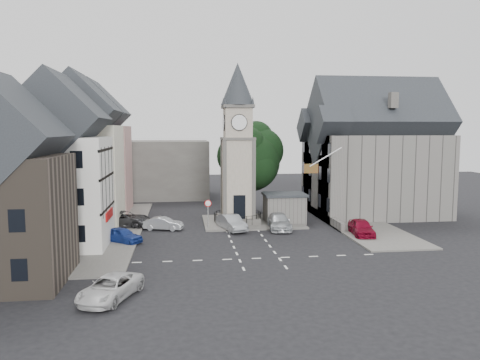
{
  "coord_description": "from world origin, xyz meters",
  "views": [
    {
      "loc": [
        -5.64,
        -39.26,
        9.64
      ],
      "look_at": [
        -0.13,
        5.0,
        4.79
      ],
      "focal_mm": 35.0,
      "sensor_mm": 36.0,
      "label": 1
    }
  ],
  "objects": [
    {
      "name": "car_west_blue",
      "position": [
        -10.82,
        0.78,
        0.66
      ],
      "size": [
        3.99,
        3.59,
        1.31
      ],
      "primitive_type": "imported",
      "rotation": [
        0.0,
        0.0,
        0.91
      ],
      "color": "navy",
      "rests_on": "ground"
    },
    {
      "name": "pedestrian",
      "position": [
        11.27,
        6.59,
        0.93
      ],
      "size": [
        0.69,
        0.46,
        1.87
      ],
      "primitive_type": "imported",
      "rotation": [
        0.0,
        0.0,
        3.12
      ],
      "color": "#B2A193",
      "rests_on": "ground"
    },
    {
      "name": "car_west_silver",
      "position": [
        -7.5,
        5.48,
        0.62
      ],
      "size": [
        3.96,
        2.21,
        1.24
      ],
      "primitive_type": "imported",
      "rotation": [
        0.0,
        0.0,
        1.32
      ],
      "color": "#A1A4A8",
      "rests_on": "ground"
    },
    {
      "name": "stone_shelter",
      "position": [
        4.8,
        7.5,
        1.55
      ],
      "size": [
        4.3,
        3.3,
        3.08
      ],
      "color": "#66625E",
      "rests_on": "ground"
    },
    {
      "name": "pavement_east",
      "position": [
        12.0,
        8.0,
        0.07
      ],
      "size": [
        6.0,
        26.0,
        0.14
      ],
      "primitive_type": "cube",
      "color": "#595651",
      "rests_on": "ground"
    },
    {
      "name": "road_markings",
      "position": [
        0.0,
        -5.5,
        0.01
      ],
      "size": [
        20.0,
        8.0,
        0.01
      ],
      "primitive_type": "cube",
      "color": "silver",
      "rests_on": "ground"
    },
    {
      "name": "central_island",
      "position": [
        1.5,
        8.0,
        0.08
      ],
      "size": [
        10.0,
        8.0,
        0.16
      ],
      "primitive_type": "cube",
      "color": "#595651",
      "rests_on": "ground"
    },
    {
      "name": "terrace_tudor",
      "position": [
        -15.5,
        0.0,
        6.19
      ],
      "size": [
        8.1,
        7.6,
        12.0
      ],
      "color": "silver",
      "rests_on": "ground"
    },
    {
      "name": "east_boundary_wall",
      "position": [
        9.2,
        10.0,
        0.45
      ],
      "size": [
        0.4,
        16.0,
        0.9
      ],
      "primitive_type": "cube",
      "color": "#66625E",
      "rests_on": "ground"
    },
    {
      "name": "car_island_silver",
      "position": [
        -1.0,
        4.5,
        0.74
      ],
      "size": [
        2.8,
        4.74,
        1.48
      ],
      "primitive_type": "imported",
      "rotation": [
        0.0,
        0.0,
        0.3
      ],
      "color": "gray",
      "rests_on": "ground"
    },
    {
      "name": "van_sw_white",
      "position": [
        -9.79,
        -12.8,
        0.66
      ],
      "size": [
        3.81,
        5.25,
        1.33
      ],
      "primitive_type": "imported",
      "rotation": [
        0.0,
        0.0,
        -0.38
      ],
      "color": "silver",
      "rests_on": "ground"
    },
    {
      "name": "east_building",
      "position": [
        15.59,
        11.0,
        6.26
      ],
      "size": [
        14.4,
        11.4,
        12.6
      ],
      "color": "#66625E",
      "rests_on": "ground"
    },
    {
      "name": "flagpole",
      "position": [
        8.0,
        4.0,
        7.0
      ],
      "size": [
        3.68,
        0.1,
        2.74
      ],
      "color": "white",
      "rests_on": "ground"
    },
    {
      "name": "car_west_grey",
      "position": [
        -11.5,
        7.29,
        0.79
      ],
      "size": [
        6.07,
        3.55,
        1.59
      ],
      "primitive_type": "imported",
      "rotation": [
        0.0,
        0.0,
        1.4
      ],
      "color": "#2F2F31",
      "rests_on": "ground"
    },
    {
      "name": "terrace_cream",
      "position": [
        -15.5,
        8.0,
        6.58
      ],
      "size": [
        8.1,
        7.6,
        12.8
      ],
      "color": "beige",
      "rests_on": "ground"
    },
    {
      "name": "terrace_pink",
      "position": [
        -15.5,
        16.0,
        6.58
      ],
      "size": [
        8.1,
        7.6,
        12.8
      ],
      "color": "tan",
      "rests_on": "ground"
    },
    {
      "name": "warning_sign_post",
      "position": [
        -3.2,
        5.43,
        2.03
      ],
      "size": [
        0.7,
        0.19,
        2.85
      ],
      "color": "black",
      "rests_on": "ground"
    },
    {
      "name": "car_east_red",
      "position": [
        10.46,
        0.77,
        0.76
      ],
      "size": [
        2.36,
        4.66,
        1.52
      ],
      "primitive_type": "imported",
      "rotation": [
        0.0,
        0.0,
        -0.13
      ],
      "color": "maroon",
      "rests_on": "ground"
    },
    {
      "name": "ground",
      "position": [
        0.0,
        0.0,
        0.0
      ],
      "size": [
        120.0,
        120.0,
        0.0
      ],
      "primitive_type": "plane",
      "color": "black",
      "rests_on": "ground"
    },
    {
      "name": "backdrop_west",
      "position": [
        -12.0,
        28.0,
        4.0
      ],
      "size": [
        20.0,
        10.0,
        8.0
      ],
      "primitive_type": "cube",
      "color": "#4C4944",
      "rests_on": "ground"
    },
    {
      "name": "pavement_west",
      "position": [
        -12.5,
        6.0,
        0.07
      ],
      "size": [
        6.0,
        30.0,
        0.14
      ],
      "primitive_type": "cube",
      "color": "#595651",
      "rests_on": "ground"
    },
    {
      "name": "car_island_east",
      "position": [
        3.63,
        4.5,
        0.73
      ],
      "size": [
        2.46,
        5.2,
        1.46
      ],
      "primitive_type": "imported",
      "rotation": [
        0.0,
        0.0,
        -0.08
      ],
      "color": "#B3B8BC",
      "rests_on": "ground"
    },
    {
      "name": "clock_tower",
      "position": [
        0.0,
        7.99,
        8.12
      ],
      "size": [
        4.86,
        4.86,
        16.25
      ],
      "color": "#4C4944",
      "rests_on": "ground"
    },
    {
      "name": "town_tree",
      "position": [
        2.0,
        13.0,
        6.97
      ],
      "size": [
        7.2,
        7.2,
        10.8
      ],
      "color": "black",
      "rests_on": "ground"
    }
  ]
}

